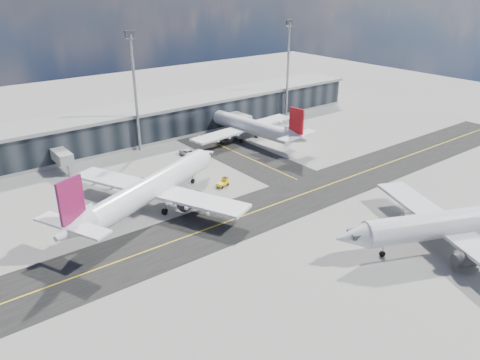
{
  "coord_description": "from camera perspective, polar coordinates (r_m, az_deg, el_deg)",
  "views": [
    {
      "loc": [
        -48.18,
        -55.42,
        39.89
      ],
      "look_at": [
        1.1,
        8.28,
        5.0
      ],
      "focal_mm": 35.0,
      "sensor_mm": 36.0,
      "label": 1
    }
  ],
  "objects": [
    {
      "name": "airliner_near",
      "position": [
        82.45,
        25.38,
        -4.67
      ],
      "size": [
        41.23,
        35.62,
        12.76
      ],
      "rotation": [
        0.0,
        0.0,
        1.16
      ],
      "color": "silver",
      "rests_on": "ground"
    },
    {
      "name": "terminal_concourse",
      "position": [
        125.64,
        -13.61,
        6.2
      ],
      "size": [
        152.0,
        19.8,
        8.8
      ],
      "color": "black",
      "rests_on": "ground"
    },
    {
      "name": "floodlight_masts",
      "position": [
        116.65,
        -12.7,
        10.85
      ],
      "size": [
        102.5,
        0.7,
        28.9
      ],
      "color": "gray",
      "rests_on": "ground"
    },
    {
      "name": "ground",
      "position": [
        83.57,
        2.89,
        -5.12
      ],
      "size": [
        300.0,
        300.0,
        0.0
      ],
      "primitive_type": "plane",
      "color": "gray",
      "rests_on": "ground"
    },
    {
      "name": "service_van",
      "position": [
        114.47,
        -6.31,
        3.3
      ],
      "size": [
        2.99,
        5.78,
        1.56
      ],
      "primitive_type": "imported",
      "rotation": [
        0.0,
        0.0,
        -0.07
      ],
      "color": "white",
      "rests_on": "ground"
    },
    {
      "name": "airliner_redtail",
      "position": [
        124.5,
        1.03,
        6.6
      ],
      "size": [
        33.77,
        39.53,
        11.7
      ],
      "rotation": [
        0.0,
        0.0,
        0.11
      ],
      "color": "white",
      "rests_on": "ground"
    },
    {
      "name": "taxiway_lanes",
      "position": [
        93.17,
        0.44,
        -1.92
      ],
      "size": [
        180.0,
        63.0,
        0.03
      ],
      "color": "black",
      "rests_on": "ground"
    },
    {
      "name": "baggage_tug",
      "position": [
        97.14,
        -2.02,
        -0.28
      ],
      "size": [
        3.0,
        2.04,
        1.72
      ],
      "rotation": [
        0.0,
        0.0,
        -1.3
      ],
      "color": "yellow",
      "rests_on": "ground"
    },
    {
      "name": "airliner_af",
      "position": [
        87.39,
        -10.89,
        -1.04
      ],
      "size": [
        42.14,
        36.38,
        13.09
      ],
      "rotation": [
        0.0,
        0.0,
        -1.15
      ],
      "color": "white",
      "rests_on": "ground"
    }
  ]
}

